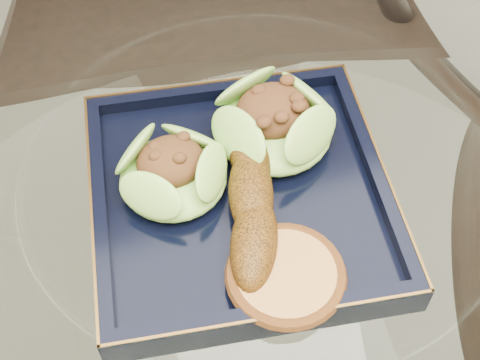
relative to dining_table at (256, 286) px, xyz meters
name	(u,v)px	position (x,y,z in m)	size (l,w,h in m)	color
dining_table	(256,286)	(0.00, 0.00, 0.00)	(1.13, 1.13, 0.77)	white
navy_plate	(240,200)	(-0.02, 0.00, 0.17)	(0.27, 0.27, 0.02)	black
lettuce_wrap_left	(173,174)	(-0.07, 0.03, 0.20)	(0.10, 0.10, 0.04)	#67B033
lettuce_wrap_right	(273,125)	(0.03, 0.05, 0.20)	(0.11, 0.11, 0.04)	#629F2E
roasted_plantain	(251,193)	(-0.01, -0.01, 0.20)	(0.19, 0.04, 0.04)	#63390A
crumb_patty	(286,277)	(-0.02, -0.10, 0.19)	(0.09, 0.09, 0.02)	#CC8544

